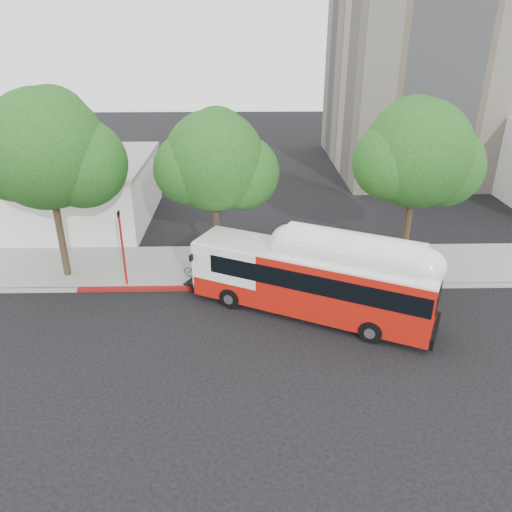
% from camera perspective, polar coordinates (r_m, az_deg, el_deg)
% --- Properties ---
extents(ground, '(120.00, 120.00, 0.00)m').
position_cam_1_polar(ground, '(22.12, -2.42, -8.70)').
color(ground, black).
rests_on(ground, ground).
extents(sidewalk, '(60.00, 5.00, 0.15)m').
position_cam_1_polar(sidewalk, '(27.72, -2.21, -1.08)').
color(sidewalk, gray).
rests_on(sidewalk, ground).
extents(curb_strip, '(60.00, 0.30, 0.15)m').
position_cam_1_polar(curb_strip, '(25.41, -2.28, -3.66)').
color(curb_strip, gray).
rests_on(curb_strip, ground).
extents(red_curb_segment, '(10.00, 0.32, 0.16)m').
position_cam_1_polar(red_curb_segment, '(25.65, -9.01, -3.69)').
color(red_curb_segment, maroon).
rests_on(red_curb_segment, ground).
extents(street_tree_left, '(6.67, 5.80, 9.74)m').
position_cam_1_polar(street_tree_left, '(26.21, -21.83, 10.80)').
color(street_tree_left, '#2D2116').
rests_on(street_tree_left, ground).
extents(street_tree_mid, '(5.75, 5.00, 8.62)m').
position_cam_1_polar(street_tree_mid, '(25.28, -3.81, 10.40)').
color(street_tree_mid, '#2D2116').
rests_on(street_tree_mid, ground).
extents(street_tree_right, '(6.21, 5.40, 9.18)m').
position_cam_1_polar(street_tree_right, '(26.53, 18.76, 10.63)').
color(street_tree_right, '#2D2116').
rests_on(street_tree_right, ground).
extents(low_commercial_bldg, '(16.20, 10.20, 4.25)m').
position_cam_1_polar(low_commercial_bldg, '(36.90, -24.57, 6.85)').
color(low_commercial_bldg, silver).
rests_on(low_commercial_bldg, ground).
extents(transit_bus, '(11.53, 7.06, 3.50)m').
position_cam_1_polar(transit_bus, '(22.75, 6.44, -3.01)').
color(transit_bus, '#B1150C').
rests_on(transit_bus, ground).
extents(signal_pole, '(0.12, 0.39, 4.10)m').
position_cam_1_polar(signal_pole, '(25.63, -14.98, 0.76)').
color(signal_pole, red).
rests_on(signal_pole, ground).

